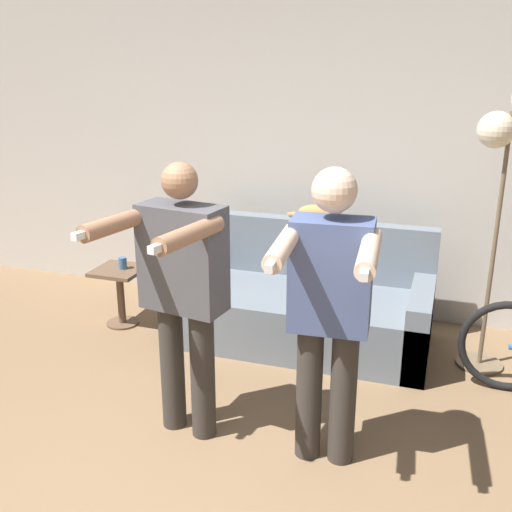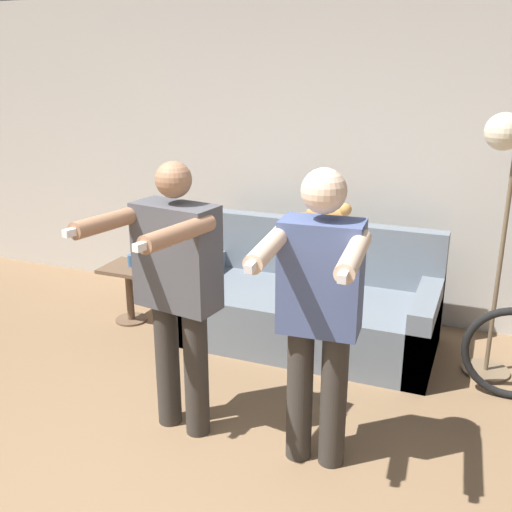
# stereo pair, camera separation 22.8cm
# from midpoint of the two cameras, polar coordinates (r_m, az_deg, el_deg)

# --- Properties ---
(wall_back) EXTENTS (10.00, 0.05, 2.60)m
(wall_back) POSITION_cam_midpoint_polar(r_m,az_deg,el_deg) (5.05, 3.05, 9.31)
(wall_back) COLOR beige
(wall_back) RESTS_ON ground_plane
(couch) EXTENTS (1.93, 0.90, 0.88)m
(couch) POSITION_cam_midpoint_polar(r_m,az_deg,el_deg) (4.63, 2.99, -4.81)
(couch) COLOR slate
(couch) RESTS_ON ground_plane
(person_left) EXTENTS (0.60, 0.73, 1.59)m
(person_left) POSITION_cam_midpoint_polar(r_m,az_deg,el_deg) (3.29, -9.07, -2.77)
(person_left) COLOR #38332D
(person_left) RESTS_ON ground_plane
(person_right) EXTENTS (0.51, 0.70, 1.61)m
(person_right) POSITION_cam_midpoint_polar(r_m,az_deg,el_deg) (3.02, 4.85, -4.48)
(person_right) COLOR #38332D
(person_right) RESTS_ON ground_plane
(cat) EXTENTS (0.46, 0.12, 0.16)m
(cat) POSITION_cam_midpoint_polar(r_m,az_deg,el_deg) (4.71, 4.84, 4.20)
(cat) COLOR tan
(cat) RESTS_ON couch
(floor_lamp) EXTENTS (0.42, 0.32, 1.98)m
(floor_lamp) POSITION_cam_midpoint_polar(r_m,az_deg,el_deg) (4.13, 21.56, 10.12)
(floor_lamp) COLOR #756047
(floor_lamp) RESTS_ON ground_plane
(side_table) EXTENTS (0.38, 0.38, 0.48)m
(side_table) POSITION_cam_midpoint_polar(r_m,az_deg,el_deg) (5.00, -14.11, -2.75)
(side_table) COLOR brown
(side_table) RESTS_ON ground_plane
(cup) EXTENTS (0.07, 0.07, 0.10)m
(cup) POSITION_cam_midpoint_polar(r_m,az_deg,el_deg) (4.93, -13.88, -0.67)
(cup) COLOR #3D6693
(cup) RESTS_ON side_table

